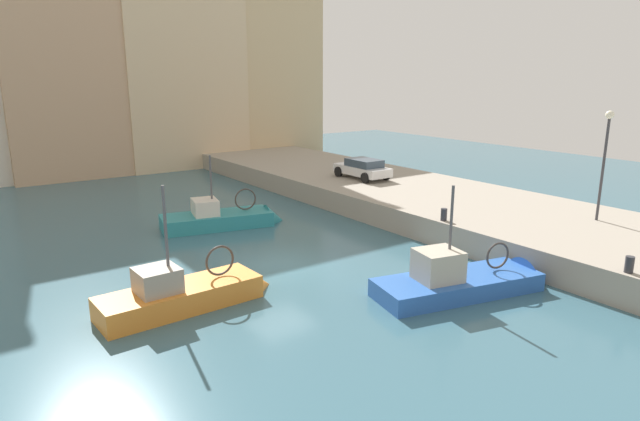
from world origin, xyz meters
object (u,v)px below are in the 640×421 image
fishing_boat_orange (190,302)px  parked_car_white (363,168)px  fishing_boat_blue (466,288)px  mooring_bollard_mid (629,265)px  mooring_bollard_north (444,215)px  quay_streetlamp (606,147)px  fishing_boat_teal (225,224)px

fishing_boat_orange → parked_car_white: (15.29, 9.45, 1.73)m
fishing_boat_blue → mooring_bollard_mid: 5.26m
fishing_boat_orange → mooring_bollard_north: 11.88m
quay_streetlamp → fishing_boat_orange: bearing=166.1°
fishing_boat_teal → fishing_boat_orange: 9.79m
mooring_bollard_north → fishing_boat_teal: bearing=127.1°
fishing_boat_teal → quay_streetlamp: size_ratio=1.35×
fishing_boat_orange → mooring_bollard_north: (11.80, -0.41, 1.36)m
parked_car_white → mooring_bollard_mid: size_ratio=7.03×
fishing_boat_teal → parked_car_white: size_ratio=1.68×
fishing_boat_blue → mooring_bollard_mid: size_ratio=12.87×
mooring_bollard_mid → quay_streetlamp: (5.65, 4.11, 2.98)m
fishing_boat_teal → mooring_bollard_mid: 17.98m
fishing_boat_orange → mooring_bollard_mid: 14.55m
fishing_boat_blue → mooring_bollard_north: (3.29, 4.12, 1.34)m
fishing_boat_teal → parked_car_white: (10.05, 1.18, 1.74)m
mooring_bollard_mid → mooring_bollard_north: bearing=90.0°
parked_car_white → quay_streetlamp: bearing=-81.1°
fishing_boat_teal → fishing_boat_blue: 13.22m
fishing_boat_teal → mooring_bollard_north: (6.56, -8.68, 1.37)m
mooring_bollard_mid → quay_streetlamp: bearing=36.0°
fishing_boat_teal → mooring_bollard_north: fishing_boat_teal is taller
fishing_boat_orange → quay_streetlamp: quay_streetlamp is taller
parked_car_white → mooring_bollard_mid: bearing=-101.1°
fishing_boat_teal → parked_car_white: 10.27m
parked_car_white → mooring_bollard_mid: parked_car_white is taller
fishing_boat_teal → mooring_bollard_north: size_ratio=11.82×
fishing_boat_teal → mooring_bollard_mid: bearing=-68.5°
parked_car_white → quay_streetlamp: 14.16m
fishing_boat_orange → parked_car_white: bearing=31.7°
mooring_bollard_mid → quay_streetlamp: size_ratio=0.11×
parked_car_white → mooring_bollard_mid: (-3.49, -17.86, -0.37)m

